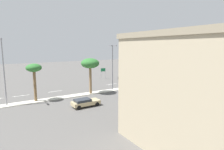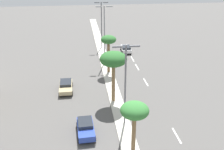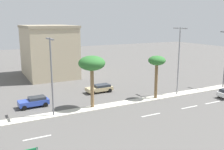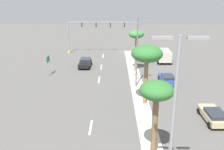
{
  "view_description": "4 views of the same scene",
  "coord_description": "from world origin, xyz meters",
  "px_view_note": "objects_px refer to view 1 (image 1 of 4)",
  "views": [
    {
      "loc": [
        -32.57,
        42.52,
        9.28
      ],
      "look_at": [
        -3.29,
        24.05,
        3.92
      ],
      "focal_mm": 29.7,
      "sensor_mm": 36.0,
      "label": 1
    },
    {
      "loc": [
        -4.53,
        -4.0,
        17.56
      ],
      "look_at": [
        -0.49,
        27.85,
        3.59
      ],
      "focal_mm": 42.34,
      "sensor_mm": 36.0,
      "label": 2
    },
    {
      "loc": [
        30.18,
        14.36,
        11.54
      ],
      "look_at": [
        -3.24,
        31.61,
        3.53
      ],
      "focal_mm": 41.39,
      "sensor_mm": 36.0,
      "label": 3
    },
    {
      "loc": [
        3.2,
        54.01,
        12.53
      ],
      "look_at": [
        3.49,
        22.47,
        2.01
      ],
      "focal_mm": 40.11,
      "sensor_mm": 36.0,
      "label": 4
    }
  ],
  "objects_px": {
    "street_lamp_near": "(3,67)",
    "sedan_tan_far": "(85,102)",
    "palm_tree_left": "(140,61)",
    "commercial_building": "(204,92)",
    "sedan_black_inboard": "(127,77)",
    "palm_tree_trailing": "(90,64)",
    "palm_tree_far": "(34,70)",
    "box_truck": "(177,82)",
    "directional_road_sign": "(103,71)",
    "sedan_blue_mid": "(131,90)",
    "traffic_signal_gantry": "(153,62)",
    "street_lamp_front": "(112,64)"
  },
  "relations": [
    {
      "from": "street_lamp_front",
      "to": "box_truck",
      "type": "xyz_separation_m",
      "value": [
        -6.13,
        -13.36,
        -4.39
      ]
    },
    {
      "from": "box_truck",
      "to": "palm_tree_trailing",
      "type": "bearing_deg",
      "value": 73.59
    },
    {
      "from": "street_lamp_front",
      "to": "street_lamp_near",
      "type": "xyz_separation_m",
      "value": [
        -0.3,
        19.83,
        0.48
      ]
    },
    {
      "from": "sedan_black_inboard",
      "to": "sedan_blue_mid",
      "type": "distance_m",
      "value": 15.16
    },
    {
      "from": "palm_tree_far",
      "to": "sedan_black_inboard",
      "type": "xyz_separation_m",
      "value": [
        8.17,
        -25.29,
        -4.69
      ]
    },
    {
      "from": "street_lamp_near",
      "to": "sedan_tan_far",
      "type": "xyz_separation_m",
      "value": [
        -6.77,
        -10.32,
        -5.46
      ]
    },
    {
      "from": "commercial_building",
      "to": "palm_tree_trailing",
      "type": "distance_m",
      "value": 23.09
    },
    {
      "from": "traffic_signal_gantry",
      "to": "directional_road_sign",
      "type": "distance_m",
      "value": 15.89
    },
    {
      "from": "sedan_black_inboard",
      "to": "palm_tree_far",
      "type": "bearing_deg",
      "value": 107.9
    },
    {
      "from": "sedan_black_inboard",
      "to": "sedan_blue_mid",
      "type": "xyz_separation_m",
      "value": [
        -12.65,
        8.36,
        -0.02
      ]
    },
    {
      "from": "palm_tree_far",
      "to": "box_truck",
      "type": "bearing_deg",
      "value": -101.85
    },
    {
      "from": "commercial_building",
      "to": "street_lamp_front",
      "type": "height_order",
      "value": "commercial_building"
    },
    {
      "from": "traffic_signal_gantry",
      "to": "commercial_building",
      "type": "xyz_separation_m",
      "value": [
        -32.4,
        25.66,
        0.66
      ]
    },
    {
      "from": "sedan_tan_far",
      "to": "sedan_black_inboard",
      "type": "height_order",
      "value": "sedan_black_inboard"
    },
    {
      "from": "sedan_tan_far",
      "to": "sedan_black_inboard",
      "type": "distance_m",
      "value": 24.54
    },
    {
      "from": "palm_tree_left",
      "to": "palm_tree_far",
      "type": "distance_m",
      "value": 22.78
    },
    {
      "from": "traffic_signal_gantry",
      "to": "sedan_blue_mid",
      "type": "relative_size",
      "value": 3.73
    },
    {
      "from": "commercial_building",
      "to": "sedan_blue_mid",
      "type": "distance_m",
      "value": 20.79
    },
    {
      "from": "palm_tree_left",
      "to": "box_truck",
      "type": "distance_m",
      "value": 9.48
    },
    {
      "from": "commercial_building",
      "to": "sedan_tan_far",
      "type": "bearing_deg",
      "value": 13.91
    },
    {
      "from": "directional_road_sign",
      "to": "sedan_black_inboard",
      "type": "bearing_deg",
      "value": -138.86
    },
    {
      "from": "palm_tree_left",
      "to": "sedan_black_inboard",
      "type": "relative_size",
      "value": 1.57
    },
    {
      "from": "palm_tree_left",
      "to": "palm_tree_far",
      "type": "xyz_separation_m",
      "value": [
        0.42,
        22.77,
        -0.43
      ]
    },
    {
      "from": "commercial_building",
      "to": "street_lamp_front",
      "type": "xyz_separation_m",
      "value": [
        23.68,
        -5.4,
        0.4
      ]
    },
    {
      "from": "palm_tree_trailing",
      "to": "street_lamp_near",
      "type": "height_order",
      "value": "street_lamp_near"
    },
    {
      "from": "palm_tree_trailing",
      "to": "box_truck",
      "type": "relative_size",
      "value": 1.27
    },
    {
      "from": "directional_road_sign",
      "to": "box_truck",
      "type": "xyz_separation_m",
      "value": [
        -19.44,
        -8.12,
        -0.94
      ]
    },
    {
      "from": "commercial_building",
      "to": "street_lamp_near",
      "type": "relative_size",
      "value": 1.3
    },
    {
      "from": "commercial_building",
      "to": "palm_tree_left",
      "type": "xyz_separation_m",
      "value": [
        23.17,
        -12.67,
        0.6
      ]
    },
    {
      "from": "traffic_signal_gantry",
      "to": "sedan_tan_far",
      "type": "height_order",
      "value": "traffic_signal_gantry"
    },
    {
      "from": "directional_road_sign",
      "to": "sedan_blue_mid",
      "type": "height_order",
      "value": "directional_road_sign"
    },
    {
      "from": "street_lamp_front",
      "to": "palm_tree_far",
      "type": "bearing_deg",
      "value": 90.3
    },
    {
      "from": "directional_road_sign",
      "to": "commercial_building",
      "type": "xyz_separation_m",
      "value": [
        -36.98,
        10.63,
        3.05
      ]
    },
    {
      "from": "palm_tree_trailing",
      "to": "box_truck",
      "type": "xyz_separation_m",
      "value": [
        -5.54,
        -18.8,
        -4.64
      ]
    },
    {
      "from": "palm_tree_far",
      "to": "sedan_blue_mid",
      "type": "bearing_deg",
      "value": -104.84
    },
    {
      "from": "sedan_tan_far",
      "to": "sedan_blue_mid",
      "type": "height_order",
      "value": "sedan_blue_mid"
    },
    {
      "from": "street_lamp_front",
      "to": "sedan_black_inboard",
      "type": "distance_m",
      "value": 13.62
    },
    {
      "from": "directional_road_sign",
      "to": "palm_tree_trailing",
      "type": "xyz_separation_m",
      "value": [
        -13.9,
        10.68,
        3.7
      ]
    },
    {
      "from": "palm_tree_trailing",
      "to": "street_lamp_front",
      "type": "relative_size",
      "value": 0.73
    },
    {
      "from": "commercial_building",
      "to": "sedan_black_inboard",
      "type": "height_order",
      "value": "commercial_building"
    },
    {
      "from": "palm_tree_left",
      "to": "sedan_tan_far",
      "type": "xyz_separation_m",
      "value": [
        -6.56,
        16.78,
        -5.18
      ]
    },
    {
      "from": "street_lamp_front",
      "to": "palm_tree_trailing",
      "type": "bearing_deg",
      "value": 96.26
    },
    {
      "from": "palm_tree_far",
      "to": "palm_tree_left",
      "type": "bearing_deg",
      "value": -91.07
    },
    {
      "from": "traffic_signal_gantry",
      "to": "palm_tree_far",
      "type": "distance_m",
      "value": 36.84
    },
    {
      "from": "palm_tree_trailing",
      "to": "sedan_black_inboard",
      "type": "distance_m",
      "value": 18.28
    },
    {
      "from": "directional_road_sign",
      "to": "sedan_black_inboard",
      "type": "relative_size",
      "value": 0.71
    },
    {
      "from": "palm_tree_trailing",
      "to": "sedan_black_inboard",
      "type": "xyz_separation_m",
      "value": [
        8.68,
        -15.24,
        -5.17
      ]
    },
    {
      "from": "palm_tree_trailing",
      "to": "commercial_building",
      "type": "bearing_deg",
      "value": -179.88
    },
    {
      "from": "traffic_signal_gantry",
      "to": "commercial_building",
      "type": "height_order",
      "value": "commercial_building"
    },
    {
      "from": "palm_tree_trailing",
      "to": "street_lamp_near",
      "type": "xyz_separation_m",
      "value": [
        0.3,
        14.38,
        0.23
      ]
    }
  ]
}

